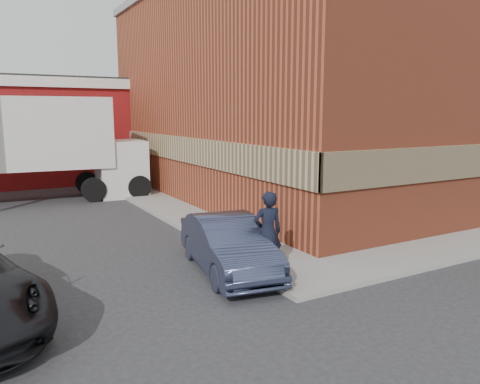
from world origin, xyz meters
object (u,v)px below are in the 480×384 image
sedan (228,245)px  box_truck (47,142)px  man (268,232)px  brick_building (317,93)px

sedan → box_truck: size_ratio=0.44×
man → sedan: size_ratio=0.47×
brick_building → man: (-8.70, -9.25, -3.62)m
man → brick_building: bearing=-123.3°
man → sedan: man is taller
brick_building → sedan: brick_building is taller
brick_building → man: size_ratio=9.63×
brick_building → box_truck: size_ratio=2.00×
sedan → man: bearing=-42.9°
brick_building → box_truck: bearing=163.0°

